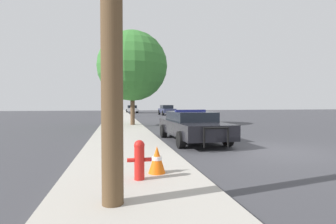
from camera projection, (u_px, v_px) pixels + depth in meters
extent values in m
plane|color=#3D3D42|center=(274.00, 151.00, 9.23)|extent=(110.00, 110.00, 0.00)
cube|color=#ADA89E|center=(128.00, 154.00, 8.24)|extent=(3.00, 110.00, 0.13)
cube|color=black|center=(192.00, 128.00, 11.49)|extent=(2.08, 5.14, 0.58)
cube|color=black|center=(190.00, 116.00, 11.73)|extent=(1.74, 2.69, 0.40)
cylinder|color=black|center=(228.00, 138.00, 10.18)|extent=(0.26, 0.65, 0.64)
cylinder|color=black|center=(181.00, 140.00, 9.76)|extent=(0.26, 0.65, 0.64)
cylinder|color=black|center=(200.00, 130.00, 13.25)|extent=(0.26, 0.65, 0.64)
cylinder|color=black|center=(164.00, 131.00, 12.83)|extent=(0.26, 0.65, 0.64)
cylinder|color=black|center=(228.00, 137.00, 9.00)|extent=(0.07, 0.07, 0.70)
cylinder|color=black|center=(204.00, 138.00, 8.81)|extent=(0.07, 0.07, 0.70)
cylinder|color=black|center=(216.00, 128.00, 8.89)|extent=(0.92, 0.10, 0.07)
cube|color=navy|center=(190.00, 111.00, 11.72)|extent=(1.40, 0.24, 0.09)
cube|color=navy|center=(213.00, 126.00, 11.71)|extent=(0.11, 3.66, 0.16)
cylinder|color=red|center=(139.00, 163.00, 5.30)|extent=(0.21, 0.21, 0.67)
sphere|color=red|center=(139.00, 145.00, 5.28)|extent=(0.22, 0.22, 0.22)
cylinder|color=red|center=(131.00, 160.00, 5.26)|extent=(0.14, 0.08, 0.08)
cylinder|color=red|center=(148.00, 159.00, 5.33)|extent=(0.14, 0.08, 0.08)
cylinder|color=#424247|center=(119.00, 93.00, 32.44)|extent=(0.16, 0.16, 5.59)
cylinder|color=#424247|center=(135.00, 72.00, 32.74)|extent=(3.99, 0.11, 0.11)
cube|color=black|center=(151.00, 76.00, 33.14)|extent=(0.30, 0.24, 0.90)
sphere|color=red|center=(151.00, 74.00, 33.00)|extent=(0.20, 0.20, 0.20)
sphere|color=orange|center=(151.00, 76.00, 33.01)|extent=(0.20, 0.20, 0.20)
sphere|color=green|center=(151.00, 79.00, 33.02)|extent=(0.20, 0.20, 0.20)
cube|color=#333856|center=(167.00, 111.00, 37.73)|extent=(1.88, 4.38, 0.59)
cube|color=black|center=(167.00, 107.00, 37.93)|extent=(1.57, 2.30, 0.50)
cylinder|color=black|center=(175.00, 113.00, 36.63)|extent=(0.26, 0.71, 0.70)
cylinder|color=black|center=(163.00, 113.00, 36.25)|extent=(0.26, 0.71, 0.70)
cylinder|color=black|center=(170.00, 112.00, 39.24)|extent=(0.26, 0.71, 0.70)
cylinder|color=black|center=(159.00, 112.00, 38.86)|extent=(0.26, 0.71, 0.70)
cube|color=#B7B7BC|center=(132.00, 109.00, 46.32)|extent=(1.92, 4.67, 0.54)
cube|color=black|center=(132.00, 107.00, 46.08)|extent=(1.61, 2.44, 0.47)
cylinder|color=black|center=(127.00, 111.00, 47.59)|extent=(0.25, 0.69, 0.68)
cylinder|color=black|center=(137.00, 111.00, 47.90)|extent=(0.25, 0.69, 0.68)
cylinder|color=black|center=(127.00, 111.00, 44.77)|extent=(0.25, 0.69, 0.68)
cylinder|color=black|center=(138.00, 111.00, 45.07)|extent=(0.25, 0.69, 0.68)
cylinder|color=brown|center=(116.00, 101.00, 44.38)|extent=(0.46, 0.46, 3.75)
sphere|color=#5B9947|center=(116.00, 83.00, 44.28)|extent=(4.27, 4.27, 4.27)
cylinder|color=brown|center=(133.00, 105.00, 18.91)|extent=(0.31, 0.31, 2.86)
sphere|color=#387A33|center=(132.00, 66.00, 18.82)|extent=(5.02, 5.02, 5.02)
cone|color=orange|center=(157.00, 160.00, 5.79)|extent=(0.38, 0.38, 0.60)
cylinder|color=white|center=(157.00, 158.00, 5.79)|extent=(0.21, 0.21, 0.08)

